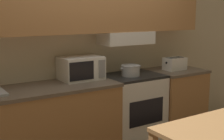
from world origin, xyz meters
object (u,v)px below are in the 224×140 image
stove_range (132,110)px  toaster (175,64)px  microwave (81,68)px  cooking_pot (131,70)px

stove_range → toaster: size_ratio=3.02×
microwave → toaster: (1.36, -0.14, -0.05)m
cooking_pot → toaster: toaster is taller
cooking_pot → toaster: size_ratio=1.03×
cooking_pot → microwave: (-0.61, 0.15, 0.06)m
cooking_pot → toaster: (0.75, 0.00, 0.01)m
stove_range → toaster: (0.69, -0.03, 0.55)m
cooking_pot → microwave: bearing=166.4°
stove_range → microwave: bearing=170.7°
microwave → cooking_pot: bearing=-13.6°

